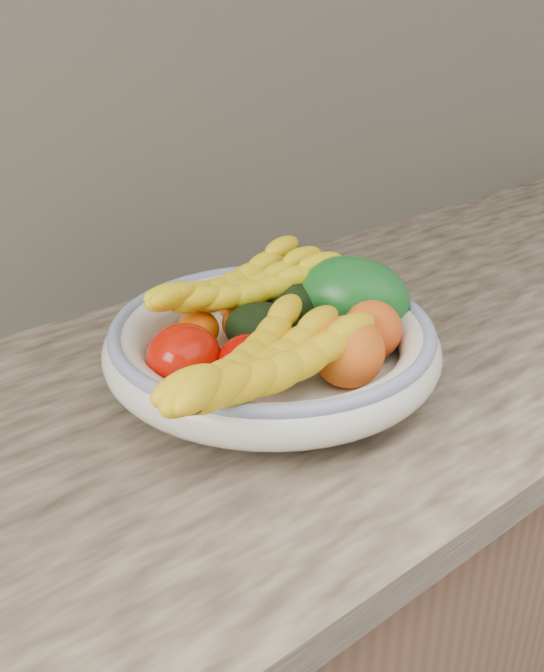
{
  "coord_description": "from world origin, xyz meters",
  "views": [
    {
      "loc": [
        -0.49,
        1.07,
        1.35
      ],
      "look_at": [
        0.0,
        1.66,
        0.96
      ],
      "focal_mm": 40.0,
      "sensor_mm": 36.0,
      "label": 1
    }
  ],
  "objects": [
    {
      "name": "avocado_right",
      "position": [
        0.07,
        1.71,
        0.96
      ],
      "size": [
        0.09,
        0.12,
        0.07
      ],
      "primitive_type": "ellipsoid",
      "rotation": [
        0.0,
        0.0,
        -0.24
      ],
      "color": "black",
      "rests_on": "fruit_bowl"
    },
    {
      "name": "avocado_center",
      "position": [
        -0.0,
        1.67,
        0.96
      ],
      "size": [
        0.11,
        0.12,
        0.07
      ],
      "primitive_type": "ellipsoid",
      "rotation": [
        0.0,
        0.0,
        0.48
      ],
      "color": "black",
      "rests_on": "fruit_bowl"
    },
    {
      "name": "peach_front",
      "position": [
        0.03,
        1.57,
        0.97
      ],
      "size": [
        0.09,
        0.09,
        0.08
      ],
      "primitive_type": "ellipsoid",
      "rotation": [
        0.0,
        0.0,
        0.17
      ],
      "color": "orange",
      "rests_on": "fruit_bowl"
    },
    {
      "name": "peach_right",
      "position": [
        0.09,
        1.59,
        0.97
      ],
      "size": [
        0.09,
        0.09,
        0.07
      ],
      "primitive_type": "ellipsoid",
      "rotation": [
        0.0,
        0.0,
        0.32
      ],
      "color": "orange",
      "rests_on": "fruit_bowl"
    },
    {
      "name": "clementine_back_left",
      "position": [
        -0.05,
        1.74,
        0.95
      ],
      "size": [
        0.06,
        0.06,
        0.05
      ],
      "primitive_type": "ellipsoid",
      "rotation": [
        0.0,
        0.0,
        0.18
      ],
      "color": "#E65904",
      "rests_on": "fruit_bowl"
    },
    {
      "name": "clementine_back_right",
      "position": [
        0.03,
        1.77,
        0.95
      ],
      "size": [
        0.07,
        0.07,
        0.05
      ],
      "primitive_type": "ellipsoid",
      "rotation": [
        0.0,
        0.0,
        0.36
      ],
      "color": "#FF5A05",
      "rests_on": "fruit_bowl"
    },
    {
      "name": "banana_bunch_back",
      "position": [
        0.01,
        1.73,
        0.99
      ],
      "size": [
        0.28,
        0.11,
        0.08
      ],
      "primitive_type": null,
      "rotation": [
        0.0,
        0.0,
        0.01
      ],
      "color": "yellow",
      "rests_on": "fruit_bowl"
    },
    {
      "name": "fruit_bowl",
      "position": [
        0.0,
        1.66,
        0.95
      ],
      "size": [
        0.39,
        0.39,
        0.08
      ],
      "color": "silver",
      "rests_on": "kitchen_counter"
    },
    {
      "name": "banana_bunch_front",
      "position": [
        -0.09,
        1.57,
        0.98
      ],
      "size": [
        0.33,
        0.21,
        0.09
      ],
      "primitive_type": null,
      "rotation": [
        0.0,
        0.0,
        0.3
      ],
      "color": "yellow",
      "rests_on": "fruit_bowl"
    },
    {
      "name": "kitchen_counter",
      "position": [
        0.0,
        1.69,
        0.46
      ],
      "size": [
        2.44,
        0.66,
        1.4
      ],
      "color": "brown",
      "rests_on": "ground"
    },
    {
      "name": "clementine_back_mid",
      "position": [
        0.0,
        1.72,
        0.95
      ],
      "size": [
        0.07,
        0.07,
        0.05
      ],
      "primitive_type": "ellipsoid",
      "rotation": [
        0.0,
        0.0,
        -0.23
      ],
      "color": "orange",
      "rests_on": "fruit_bowl"
    },
    {
      "name": "tomato_near_left",
      "position": [
        -0.06,
        1.62,
        0.96
      ],
      "size": [
        0.09,
        0.09,
        0.06
      ],
      "primitive_type": "ellipsoid",
      "rotation": [
        0.0,
        0.0,
        0.43
      ],
      "color": "#B70200",
      "rests_on": "fruit_bowl"
    },
    {
      "name": "tomato_left",
      "position": [
        -0.11,
        1.68,
        0.96
      ],
      "size": [
        0.1,
        0.1,
        0.07
      ],
      "primitive_type": "ellipsoid",
      "rotation": [
        0.0,
        0.0,
        0.2
      ],
      "color": "#BD0E02",
      "rests_on": "fruit_bowl"
    },
    {
      "name": "green_mango",
      "position": [
        0.12,
        1.65,
        0.98
      ],
      "size": [
        0.18,
        0.19,
        0.13
      ],
      "primitive_type": "ellipsoid",
      "rotation": [
        0.0,
        0.31,
        0.53
      ],
      "color": "#0F541B",
      "rests_on": "fruit_bowl"
    }
  ]
}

